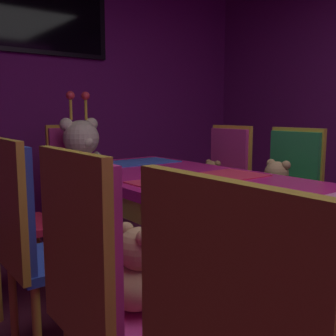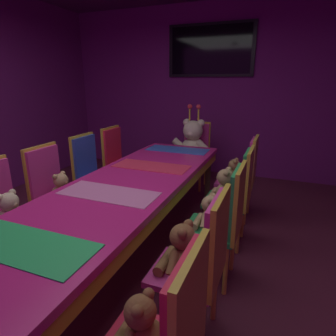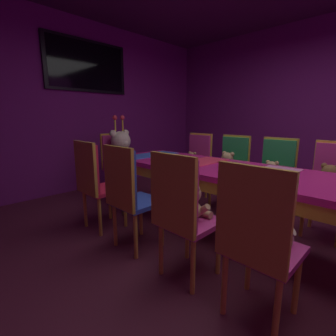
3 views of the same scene
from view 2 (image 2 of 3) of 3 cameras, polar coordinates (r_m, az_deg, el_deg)
The scene contains 21 objects.
ground_plane at distance 2.62m, azimuth -10.74°, elevation -20.23°, with size 7.90×7.90×0.00m, color #591E33.
wall_back at distance 5.07m, azimuth 8.42°, elevation 14.88°, with size 5.20×0.12×2.80m, color #721E72.
banquet_table at distance 2.29m, azimuth -11.65°, elevation -6.95°, with size 0.90×3.70×0.75m.
teddy_left_2 at distance 2.58m, azimuth -28.94°, elevation -7.75°, with size 0.24×0.31×0.30m.
chair_left_3 at distance 3.03m, azimuth -22.52°, elevation -3.14°, with size 0.42×0.41×0.98m.
teddy_left_3 at distance 2.94m, azimuth -20.45°, elevation -3.88°, with size 0.23×0.30×0.28m.
chair_left_4 at distance 3.49m, azimuth -15.44°, elevation 0.12°, with size 0.42×0.41×0.98m.
chair_left_5 at distance 3.96m, azimuth -10.28°, elevation 2.47°, with size 0.42×0.41×0.98m.
chair_right_1 at distance 1.33m, azimuth 0.69°, elevation -30.35°, with size 0.42×0.41×0.98m.
teddy_right_1 at distance 1.38m, azimuth -5.68°, elevation -29.15°, with size 0.23×0.29×0.28m.
chair_right_2 at distance 1.76m, azimuth 7.45°, elevation -16.89°, with size 0.42×0.41×0.98m.
teddy_right_2 at distance 1.79m, azimuth 2.74°, elevation -16.13°, with size 0.26×0.33×0.32m.
chair_right_3 at distance 2.26m, azimuth 11.85°, elevation -9.02°, with size 0.42×0.41×0.98m.
teddy_right_3 at distance 2.29m, azimuth 8.26°, elevation -9.02°, with size 0.22×0.29×0.27m.
chair_right_4 at distance 2.80m, azimuth 14.14°, elevation -3.97°, with size 0.42×0.41×0.98m.
teddy_right_4 at distance 2.82m, azimuth 11.20°, elevation -3.64°, with size 0.26×0.34×0.32m.
chair_right_5 at distance 3.37m, azimuth 15.40°, elevation -0.48°, with size 0.42×0.41×0.98m.
teddy_right_5 at distance 3.39m, azimuth 12.98°, elevation -0.63°, with size 0.21×0.28×0.26m.
throne_chair at distance 4.40m, azimuth 5.52°, elevation 4.12°, with size 0.41×0.42×0.98m.
king_teddy_bear at distance 4.22m, azimuth 4.94°, elevation 5.21°, with size 0.62×0.48×0.80m.
wall_tv at distance 5.00m, azimuth 8.50°, elevation 22.31°, with size 1.41×0.06×0.82m.
Camera 2 is at (1.18, -1.73, 1.57)m, focal length 30.42 mm.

